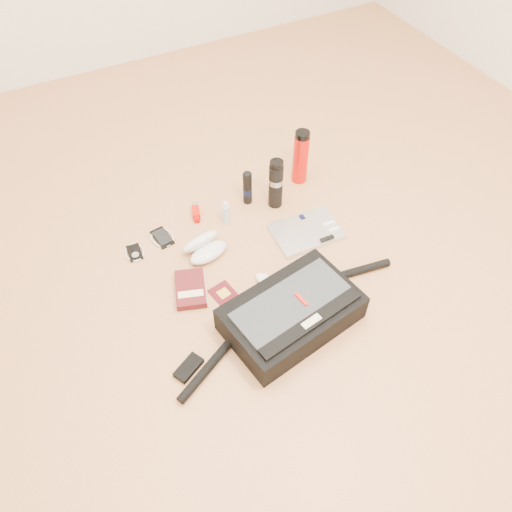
% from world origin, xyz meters
% --- Properties ---
extents(ground, '(4.00, 4.00, 0.00)m').
position_xyz_m(ground, '(0.00, 0.00, 0.00)').
color(ground, tan).
rests_on(ground, ground).
extents(messenger_bag, '(1.04, 0.40, 0.15)m').
position_xyz_m(messenger_bag, '(-0.03, -0.23, 0.07)').
color(messenger_bag, black).
rests_on(messenger_bag, ground).
extents(laptop, '(0.32, 0.23, 0.03)m').
position_xyz_m(laptop, '(0.28, 0.16, 0.01)').
color(laptop, silver).
rests_on(laptop, ground).
extents(book, '(0.18, 0.22, 0.03)m').
position_xyz_m(book, '(-0.32, 0.09, 0.02)').
color(book, '#4D1216').
rests_on(book, ground).
extents(passport, '(0.11, 0.14, 0.01)m').
position_xyz_m(passport, '(-0.20, 0.01, 0.00)').
color(passport, '#490C13').
rests_on(passport, ground).
extents(mouse, '(0.09, 0.11, 0.03)m').
position_xyz_m(mouse, '(-0.02, -0.01, 0.02)').
color(mouse, white).
rests_on(mouse, ground).
extents(sunglasses_case, '(0.21, 0.19, 0.11)m').
position_xyz_m(sunglasses_case, '(-0.18, 0.26, 0.04)').
color(sunglasses_case, silver).
rests_on(sunglasses_case, ground).
extents(ipod, '(0.09, 0.10, 0.01)m').
position_xyz_m(ipod, '(-0.46, 0.40, 0.01)').
color(ipod, black).
rests_on(ipod, ground).
extents(phone, '(0.11, 0.13, 0.01)m').
position_xyz_m(phone, '(-0.32, 0.43, 0.01)').
color(phone, black).
rests_on(phone, ground).
extents(inhaler, '(0.06, 0.12, 0.03)m').
position_xyz_m(inhaler, '(-0.12, 0.50, 0.02)').
color(inhaler, '#B11108').
rests_on(inhaler, ground).
extents(spray_bottle, '(0.04, 0.04, 0.13)m').
position_xyz_m(spray_bottle, '(-0.02, 0.39, 0.06)').
color(spray_bottle, '#ABCEE4').
rests_on(spray_bottle, ground).
extents(aerosol_can, '(0.05, 0.05, 0.18)m').
position_xyz_m(aerosol_can, '(0.13, 0.46, 0.09)').
color(aerosol_can, black).
rests_on(aerosol_can, ground).
extents(thermos_black, '(0.08, 0.08, 0.26)m').
position_xyz_m(thermos_black, '(0.24, 0.39, 0.13)').
color(thermos_black, black).
rests_on(thermos_black, ground).
extents(thermos_red, '(0.10, 0.10, 0.29)m').
position_xyz_m(thermos_red, '(0.44, 0.49, 0.14)').
color(thermos_red, red).
rests_on(thermos_red, ground).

